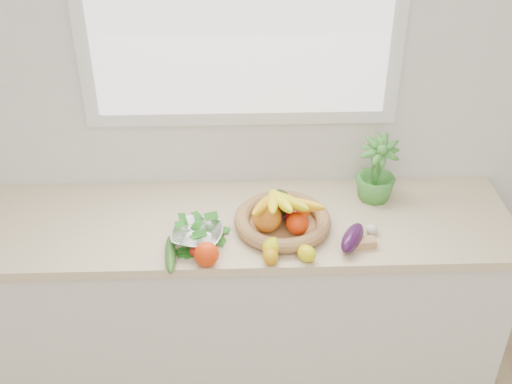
{
  "coord_description": "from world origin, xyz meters",
  "views": [
    {
      "loc": [
        -0.02,
        -0.2,
        2.47
      ],
      "look_at": [
        0.05,
        1.93,
        1.05
      ],
      "focal_mm": 45.0,
      "sensor_mm": 36.0,
      "label": 1
    }
  ],
  "objects_px": {
    "potted_herb": "(376,171)",
    "colander_with_spinach": "(197,232)",
    "cucumber": "(170,254)",
    "apple": "(294,217)",
    "eggplant": "(352,238)",
    "fruit_basket": "(282,216)"
  },
  "relations": [
    {
      "from": "cucumber",
      "to": "potted_herb",
      "type": "xyz_separation_m",
      "value": [
        0.85,
        0.39,
        0.11
      ]
    },
    {
      "from": "potted_herb",
      "to": "fruit_basket",
      "type": "xyz_separation_m",
      "value": [
        -0.41,
        -0.2,
        -0.08
      ]
    },
    {
      "from": "apple",
      "to": "eggplant",
      "type": "distance_m",
      "value": 0.26
    },
    {
      "from": "cucumber",
      "to": "colander_with_spinach",
      "type": "bearing_deg",
      "value": 42.17
    },
    {
      "from": "eggplant",
      "to": "colander_with_spinach",
      "type": "xyz_separation_m",
      "value": [
        -0.6,
        0.03,
        0.02
      ]
    },
    {
      "from": "cucumber",
      "to": "potted_herb",
      "type": "bearing_deg",
      "value": 24.44
    },
    {
      "from": "apple",
      "to": "colander_with_spinach",
      "type": "bearing_deg",
      "value": -163.29
    },
    {
      "from": "potted_herb",
      "to": "fruit_basket",
      "type": "relative_size",
      "value": 0.64
    },
    {
      "from": "apple",
      "to": "eggplant",
      "type": "relative_size",
      "value": 0.4
    },
    {
      "from": "potted_herb",
      "to": "cucumber",
      "type": "bearing_deg",
      "value": -155.56
    },
    {
      "from": "apple",
      "to": "potted_herb",
      "type": "bearing_deg",
      "value": 26.33
    },
    {
      "from": "cucumber",
      "to": "fruit_basket",
      "type": "relative_size",
      "value": 0.47
    },
    {
      "from": "potted_herb",
      "to": "eggplant",
      "type": "bearing_deg",
      "value": -113.96
    },
    {
      "from": "eggplant",
      "to": "potted_herb",
      "type": "height_order",
      "value": "potted_herb"
    },
    {
      "from": "apple",
      "to": "potted_herb",
      "type": "relative_size",
      "value": 0.24
    },
    {
      "from": "cucumber",
      "to": "fruit_basket",
      "type": "height_order",
      "value": "fruit_basket"
    },
    {
      "from": "fruit_basket",
      "to": "colander_with_spinach",
      "type": "relative_size",
      "value": 2.06
    },
    {
      "from": "cucumber",
      "to": "fruit_basket",
      "type": "bearing_deg",
      "value": 22.96
    },
    {
      "from": "eggplant",
      "to": "cucumber",
      "type": "xyz_separation_m",
      "value": [
        -0.7,
        -0.06,
        -0.02
      ]
    },
    {
      "from": "apple",
      "to": "colander_with_spinach",
      "type": "distance_m",
      "value": 0.4
    },
    {
      "from": "potted_herb",
      "to": "colander_with_spinach",
      "type": "bearing_deg",
      "value": -158.48
    },
    {
      "from": "potted_herb",
      "to": "fruit_basket",
      "type": "distance_m",
      "value": 0.47
    }
  ]
}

